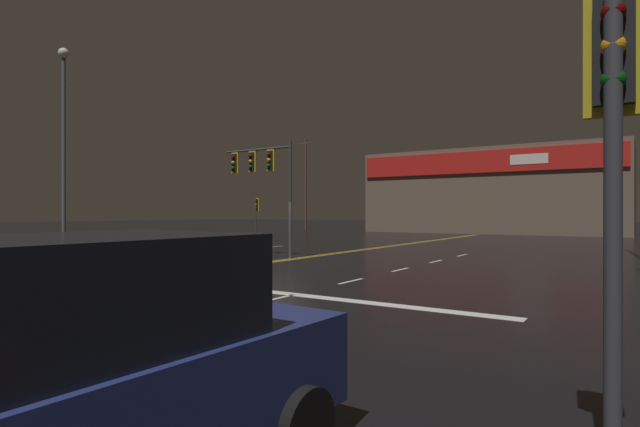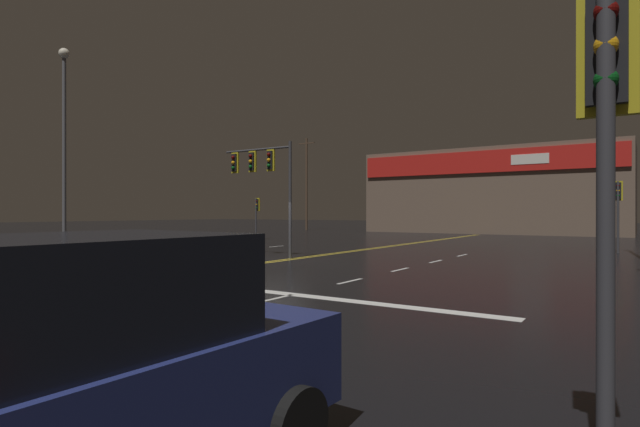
{
  "view_description": "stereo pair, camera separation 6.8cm",
  "coord_description": "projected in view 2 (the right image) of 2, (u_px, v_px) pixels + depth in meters",
  "views": [
    {
      "loc": [
        12.95,
        -16.5,
        2.04
      ],
      "look_at": [
        0.0,
        3.39,
        2.0
      ],
      "focal_mm": 28.0,
      "sensor_mm": 36.0,
      "label": 1
    },
    {
      "loc": [
        13.01,
        -16.47,
        2.04
      ],
      "look_at": [
        0.0,
        3.39,
        2.0
      ],
      "focal_mm": 28.0,
      "sensor_mm": 36.0,
      "label": 2
    }
  ],
  "objects": [
    {
      "name": "utility_pole_row",
      "position": [
        510.0,
        169.0,
        46.36
      ],
      "size": [
        45.47,
        0.26,
        12.47
      ],
      "color": "#4C3828",
      "rests_on": "ground"
    },
    {
      "name": "traffic_signal_corner_northwest",
      "position": [
        257.0,
        209.0,
        37.67
      ],
      "size": [
        0.42,
        0.36,
        3.15
      ],
      "color": "#38383D",
      "rests_on": "ground"
    },
    {
      "name": "streetlight_near_left",
      "position": [
        64.0,
        124.0,
        26.85
      ],
      "size": [
        0.56,
        0.56,
        10.91
      ],
      "color": "#59595E",
      "rests_on": "ground"
    },
    {
      "name": "traffic_signal_corner_southeast",
      "position": [
        607.0,
        116.0,
        3.74
      ],
      "size": [
        0.42,
        0.36,
        3.77
      ],
      "color": "#38383D",
      "rests_on": "ground"
    },
    {
      "name": "parked_car",
      "position": [
        55.0,
        375.0,
        3.35
      ],
      "size": [
        2.16,
        4.37,
        1.88
      ],
      "color": "navy",
      "rests_on": "ground"
    },
    {
      "name": "building_backdrop",
      "position": [
        495.0,
        192.0,
        51.19
      ],
      "size": [
        24.56,
        10.23,
        8.29
      ],
      "color": "brown",
      "rests_on": "ground"
    },
    {
      "name": "road_markings",
      "position": [
        278.0,
        266.0,
        19.1
      ],
      "size": [
        16.78,
        60.0,
        0.01
      ],
      "color": "gold",
      "rests_on": "ground"
    },
    {
      "name": "traffic_signal_corner_northeast",
      "position": [
        618.0,
        200.0,
        25.2
      ],
      "size": [
        0.42,
        0.36,
        3.64
      ],
      "color": "#38383D",
      "rests_on": "ground"
    },
    {
      "name": "traffic_signal_median",
      "position": [
        261.0,
        169.0,
        23.02
      ],
      "size": [
        3.89,
        0.36,
        5.22
      ],
      "color": "#38383D",
      "rests_on": "ground"
    },
    {
      "name": "ground_plane",
      "position": [
        276.0,
        261.0,
        20.91
      ],
      "size": [
        200.0,
        200.0,
        0.0
      ],
      "primitive_type": "plane",
      "color": "black"
    }
  ]
}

